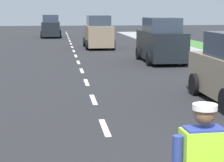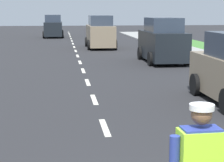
# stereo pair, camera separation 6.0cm
# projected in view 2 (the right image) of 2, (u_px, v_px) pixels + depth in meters

# --- Properties ---
(ground_plane) EXTENTS (96.00, 96.00, 0.00)m
(ground_plane) POSITION_uv_depth(u_px,v_px,m) (77.00, 55.00, 24.33)
(ground_plane) COLOR #28282B
(lane_center_line) EXTENTS (0.14, 46.40, 0.01)m
(lane_center_line) POSITION_uv_depth(u_px,v_px,m) (75.00, 49.00, 28.44)
(lane_center_line) COLOR silver
(lane_center_line) RESTS_ON ground
(car_parked_far) EXTENTS (1.98, 4.25, 2.26)m
(car_parked_far) POSITION_uv_depth(u_px,v_px,m) (163.00, 42.00, 20.97)
(car_parked_far) COLOR black
(car_parked_far) RESTS_ON ground
(car_oncoming_third) EXTENTS (1.96, 3.81, 2.19)m
(car_oncoming_third) POSITION_uv_depth(u_px,v_px,m) (53.00, 27.00, 40.21)
(car_oncoming_third) COLOR black
(car_oncoming_third) RESTS_ON ground
(car_outgoing_far) EXTENTS (1.96, 4.39, 2.28)m
(car_outgoing_far) POSITION_uv_depth(u_px,v_px,m) (100.00, 33.00, 28.92)
(car_outgoing_far) COLOR gray
(car_outgoing_far) RESTS_ON ground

